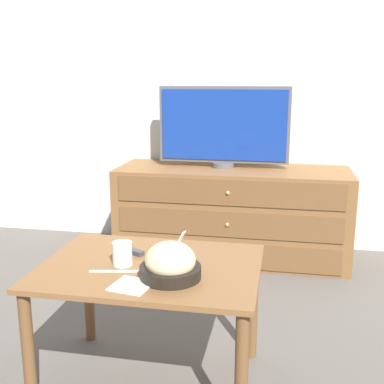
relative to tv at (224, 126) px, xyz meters
The scene contains 10 objects.
ground_plane 0.93m from the tv, 50.86° to the left, with size 12.00×12.00×0.00m, color #56514C.
wall_back 0.54m from the tv, 53.57° to the left, with size 12.00×0.05×2.60m.
dresser 0.58m from the tv, 34.00° to the right, with size 1.51×0.54×0.60m.
tv is the anchor object (origin of this frame).
coffee_table 1.57m from the tv, 93.03° to the right, with size 0.82×0.60×0.50m.
takeout_bowl 1.63m from the tv, 89.19° to the right, with size 0.22×0.22×0.17m.
drink_cup 1.57m from the tv, 96.77° to the right, with size 0.07×0.07×0.09m.
napkin 1.73m from the tv, 93.03° to the right, with size 0.15×0.15×0.00m.
knife 1.64m from the tv, 96.69° to the right, with size 0.18×0.04×0.00m.
remote_control 1.44m from the tv, 98.37° to the right, with size 0.15×0.10×0.02m.
Camera 1 is at (0.20, -3.36, 1.18)m, focal length 45.00 mm.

